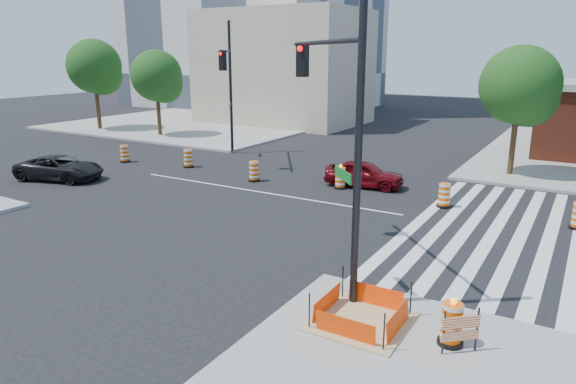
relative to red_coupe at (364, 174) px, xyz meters
name	(u,v)px	position (x,y,z in m)	size (l,w,h in m)	color
ground	(259,192)	(-3.86, -3.42, -0.65)	(120.00, 120.00, 0.00)	black
sidewalk_nw	(207,122)	(-21.86, 14.58, -0.57)	(22.00, 22.00, 0.15)	gray
crosswalk_east	(508,232)	(7.09, -3.42, -0.64)	(6.75, 13.50, 0.01)	silver
lane_centerline	(259,192)	(-3.86, -3.42, -0.64)	(14.00, 0.12, 0.01)	silver
excavation_pit	(361,319)	(5.14, -12.42, -0.42)	(2.20, 2.20, 0.90)	tan
beige_midrise	(284,68)	(-15.86, 18.58, 4.35)	(14.00, 10.00, 10.00)	#B8A68C
red_coupe	(364,174)	(0.00, 0.00, 0.00)	(1.53, 3.79, 1.29)	#5C070D
dark_suv	(60,168)	(-13.96, -6.68, -0.03)	(2.05, 4.45, 1.24)	black
signal_pole_se	(336,101)	(3.37, -10.36, 4.45)	(4.46, 4.63, 8.32)	black
signal_pole_nw	(228,76)	(-9.88, 2.35, 4.31)	(3.45, 5.21, 8.09)	black
pit_drum	(451,325)	(7.19, -12.29, -0.04)	(0.56, 0.56, 1.11)	black
barricade	(461,329)	(7.43, -12.51, 0.06)	(0.66, 0.60, 1.00)	#E45604
tree_north_a	(95,69)	(-26.47, 6.22, 4.35)	(4.38, 4.38, 7.44)	#382314
tree_north_b	(157,79)	(-19.71, 6.37, 3.77)	(3.87, 3.87, 6.58)	#382314
tree_north_c	(520,90)	(5.80, 6.01, 3.87)	(3.96, 3.96, 6.73)	#382314
median_drum_0	(125,154)	(-14.52, -1.90, -0.17)	(0.60, 0.60, 1.02)	black
median_drum_1	(188,159)	(-10.31, -1.03, -0.17)	(0.60, 0.60, 1.02)	black
median_drum_2	(254,172)	(-5.23, -1.82, -0.17)	(0.60, 0.60, 1.02)	black
median_drum_3	(340,179)	(-0.86, -0.88, -0.16)	(0.60, 0.60, 1.18)	black
median_drum_4	(444,196)	(4.23, -1.45, -0.17)	(0.60, 0.60, 1.02)	black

